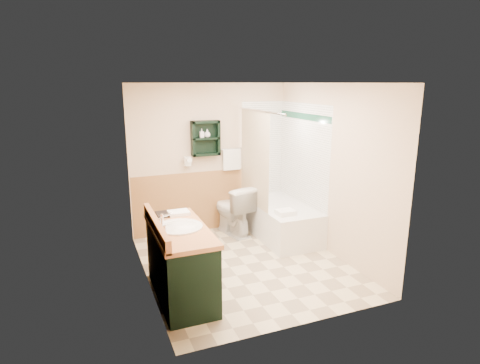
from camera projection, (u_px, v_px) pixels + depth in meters
name	position (u px, v px, depth m)	size (l,w,h in m)	color
floor	(245.00, 264.00, 5.44)	(3.00, 3.00, 0.00)	beige
back_wall	(210.00, 158.00, 6.52)	(2.60, 0.04, 2.40)	beige
left_wall	(141.00, 189.00, 4.68)	(0.04, 3.00, 2.40)	beige
right_wall	(332.00, 171.00, 5.63)	(0.04, 3.00, 2.40)	beige
ceiling	(246.00, 81.00, 4.86)	(2.60, 3.00, 0.04)	white
wainscot_left	(148.00, 244.00, 4.86)	(2.98, 2.98, 1.00)	#B8864A
wainscot_back	(211.00, 200.00, 6.66)	(2.58, 2.58, 1.00)	#B8864A
mirror_frame	(152.00, 173.00, 4.13)	(1.30, 1.30, 1.00)	#915F2F
mirror_glass	(153.00, 173.00, 4.13)	(1.20, 1.20, 0.90)	white
tile_right	(302.00, 171.00, 6.33)	(1.50, 1.50, 2.10)	white
tile_back	(268.00, 163.00, 6.89)	(0.95, 0.95, 2.10)	white
tile_accent	(304.00, 116.00, 6.12)	(1.50, 1.50, 0.10)	#144731
wall_shelf	(206.00, 138.00, 6.30)	(0.45, 0.15, 0.55)	black
hair_dryer	(187.00, 161.00, 6.30)	(0.10, 0.24, 0.18)	white
towel_bar	(231.00, 149.00, 6.55)	(0.40, 0.06, 0.40)	white
curtain_rod	(260.00, 111.00, 5.83)	(0.03, 0.03, 1.60)	silver
shower_curtain	(254.00, 166.00, 6.19)	(1.05, 1.05, 1.70)	beige
vanity	(181.00, 262.00, 4.55)	(0.59, 1.32, 0.84)	black
bathtub	(281.00, 221.00, 6.39)	(0.79, 1.50, 0.53)	white
toilet	(233.00, 210.00, 6.47)	(0.46, 0.82, 0.80)	white
counter_towel	(179.00, 213.00, 4.89)	(0.25, 0.20, 0.04)	white
vanity_book	(156.00, 206.00, 4.80)	(0.18, 0.02, 0.25)	black
tub_towel	(285.00, 212.00, 5.84)	(0.26, 0.22, 0.07)	white
soap_bottle_a	(202.00, 136.00, 6.26)	(0.06, 0.14, 0.06)	white
soap_bottle_b	(207.00, 134.00, 6.29)	(0.10, 0.12, 0.10)	white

